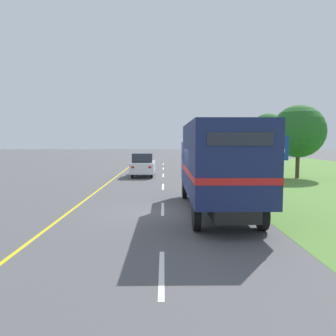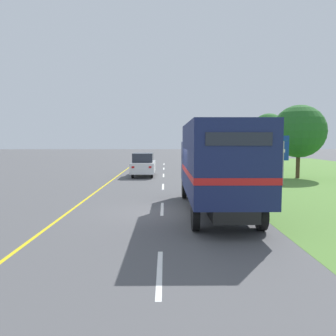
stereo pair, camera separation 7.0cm
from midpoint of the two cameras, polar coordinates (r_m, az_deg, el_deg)
name	(u,v)px [view 1 (the left image)]	position (r m, az deg, el deg)	size (l,w,h in m)	color
ground_plane	(163,212)	(13.04, -1.10, -7.70)	(200.00, 200.00, 0.00)	#515154
edge_line_yellow	(112,179)	(24.23, -9.73, -1.98)	(0.12, 57.53, 0.01)	yellow
centre_dash_nearest	(162,272)	(7.36, -1.40, -17.67)	(0.12, 2.60, 0.01)	white
centre_dash_near	(163,209)	(13.69, -1.08, -7.09)	(0.12, 2.60, 0.01)	white
centre_dash_mid_a	(163,187)	(20.20, -0.97, -3.25)	(0.12, 2.60, 0.01)	white
centre_dash_mid_b	(163,175)	(26.75, -0.92, -1.29)	(0.12, 2.60, 0.01)	white
centre_dash_far	(163,169)	(33.32, -0.88, -0.10)	(0.12, 2.60, 0.01)	white
centre_dash_farthest	(163,164)	(39.90, -0.86, 0.70)	(0.12, 2.60, 0.01)	white
horse_trailer_truck	(217,164)	(12.66, 8.45, 0.73)	(2.43, 7.91, 3.44)	black
lead_car_white	(143,164)	(26.17, -4.44, 0.63)	(1.80, 4.31, 1.85)	black
highway_sign	(272,153)	(21.39, 17.51, 2.57)	(2.20, 0.09, 3.14)	#9E9EA3
roadside_tree_near	(299,131)	(26.60, 21.71, 5.94)	(3.95, 3.95, 5.50)	#4C3823
roadside_tree_mid	(268,131)	(35.02, 16.96, 6.15)	(3.55, 3.55, 5.60)	brown
delineator_post	(250,190)	(15.98, 13.97, -3.69)	(0.08, 0.08, 0.95)	white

